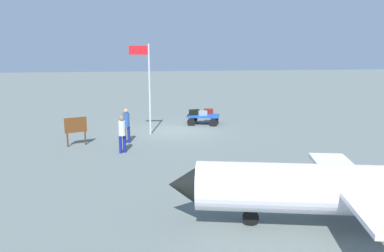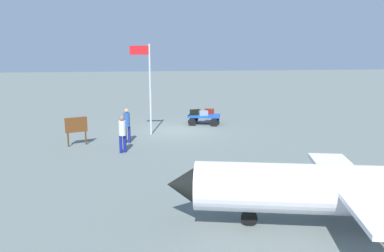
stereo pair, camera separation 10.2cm
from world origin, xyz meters
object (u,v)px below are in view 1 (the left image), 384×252
suitcase_navy (208,111)px  suitcase_olive (203,113)px  worker_lead (126,123)px  worker_trailing (122,132)px  flagpole (147,81)px  airplane_near (342,189)px  luggage_cart (203,117)px  signboard (76,127)px  suitcase_tan (194,112)px

suitcase_navy → suitcase_olive: 0.76m
worker_lead → worker_trailing: 1.84m
suitcase_navy → worker_trailing: 8.38m
suitcase_navy → flagpole: (3.99, 2.88, 2.21)m
worker_lead → airplane_near: size_ratio=0.19×
suitcase_navy → suitcase_olive: suitcase_navy is taller
worker_lead → flagpole: 2.87m
worker_lead → flagpole: flagpole is taller
luggage_cart → worker_trailing: size_ratio=1.29×
suitcase_olive → signboard: (7.08, 4.26, 0.20)m
worker_trailing → luggage_cart: bearing=-128.9°
suitcase_navy → flagpole: bearing=35.8°
suitcase_tan → worker_lead: worker_lead is taller
suitcase_navy → airplane_near: 14.95m
luggage_cart → signboard: (7.12, 4.38, 0.49)m
worker_trailing → suitcase_navy: bearing=-129.4°
luggage_cart → suitcase_olive: 0.31m
suitcase_olive → airplane_near: size_ratio=0.06×
worker_trailing → signboard: size_ratio=1.21×
luggage_cart → suitcase_olive: bearing=71.8°
suitcase_navy → worker_trailing: bearing=50.6°
suitcase_navy → worker_lead: bearing=42.0°
suitcase_navy → suitcase_tan: 1.02m
luggage_cart → airplane_near: size_ratio=0.25×
luggage_cart → suitcase_navy: (-0.46, -0.46, 0.30)m
worker_trailing → suitcase_tan: bearing=-125.1°
luggage_cart → worker_lead: size_ratio=1.26×
airplane_near → flagpole: 13.01m
luggage_cart → suitcase_olive: suitcase_olive is taller
suitcase_tan → flagpole: flagpole is taller
luggage_cart → signboard: 8.37m
suitcase_olive → airplane_near: (-1.01, 14.36, 0.37)m
suitcase_olive → worker_trailing: bearing=50.7°
flagpole → suitcase_navy: bearing=-144.2°
luggage_cart → suitcase_navy: 0.71m
luggage_cart → worker_lead: 6.31m
suitcase_tan → flagpole: size_ratio=0.14×
suitcase_tan → worker_trailing: worker_trailing is taller
luggage_cart → signboard: signboard is taller
suitcase_tan → worker_lead: 6.02m
worker_lead → luggage_cart: bearing=-138.3°
suitcase_navy → luggage_cart: bearing=45.2°
signboard → airplane_near: bearing=128.7°
luggage_cart → suitcase_tan: 0.63m
luggage_cart → worker_lead: worker_lead is taller
suitcase_tan → suitcase_olive: bearing=150.4°
worker_lead → worker_trailing: size_ratio=1.02×
suitcase_navy → suitcase_tan: size_ratio=0.99×
airplane_near → signboard: (8.10, -10.10, -0.17)m
worker_lead → signboard: 2.44m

